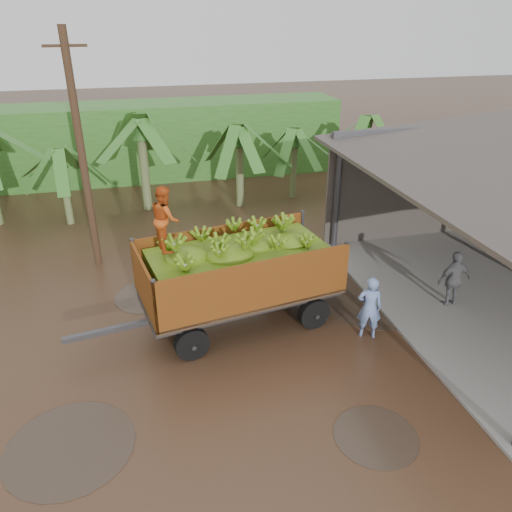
{
  "coord_description": "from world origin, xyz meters",
  "views": [
    {
      "loc": [
        -1.26,
        -9.28,
        7.6
      ],
      "look_at": [
        1.64,
        2.43,
        1.65
      ],
      "focal_mm": 35.0,
      "sensor_mm": 36.0,
      "label": 1
    }
  ],
  "objects_px": {
    "man_blue": "(369,307)",
    "utility_pole": "(82,154)",
    "man_grey": "(454,280)",
    "banana_trailer": "(238,271)"
  },
  "relations": [
    {
      "from": "man_blue",
      "to": "utility_pole",
      "type": "relative_size",
      "value": 0.24
    },
    {
      "from": "man_blue",
      "to": "man_grey",
      "type": "bearing_deg",
      "value": -145.16
    },
    {
      "from": "banana_trailer",
      "to": "man_grey",
      "type": "height_order",
      "value": "banana_trailer"
    },
    {
      "from": "utility_pole",
      "to": "man_grey",
      "type": "bearing_deg",
      "value": -28.31
    },
    {
      "from": "man_grey",
      "to": "utility_pole",
      "type": "relative_size",
      "value": 0.24
    },
    {
      "from": "banana_trailer",
      "to": "utility_pole",
      "type": "distance_m",
      "value": 6.35
    },
    {
      "from": "banana_trailer",
      "to": "man_grey",
      "type": "relative_size",
      "value": 4.17
    },
    {
      "from": "man_blue",
      "to": "utility_pole",
      "type": "xyz_separation_m",
      "value": [
        -6.91,
        6.06,
        2.83
      ]
    },
    {
      "from": "banana_trailer",
      "to": "man_blue",
      "type": "bearing_deg",
      "value": -35.47
    },
    {
      "from": "man_blue",
      "to": "banana_trailer",
      "type": "bearing_deg",
      "value": -5.67
    }
  ]
}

